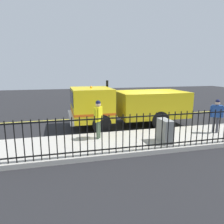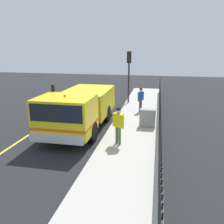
{
  "view_description": "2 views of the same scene",
  "coord_description": "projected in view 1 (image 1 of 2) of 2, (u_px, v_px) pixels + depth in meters",
  "views": [
    {
      "loc": [
        11.03,
        -5.07,
        3.11
      ],
      "look_at": [
        0.97,
        -2.51,
        1.02
      ],
      "focal_mm": 33.49,
      "sensor_mm": 36.0,
      "label": 1
    },
    {
      "loc": [
        4.0,
        -12.6,
        4.24
      ],
      "look_at": [
        1.89,
        -2.17,
        1.24
      ],
      "focal_mm": 36.24,
      "sensor_mm": 36.0,
      "label": 2
    }
  ],
  "objects": [
    {
      "name": "ground_plane",
      "position": [
        149.0,
        124.0,
        12.32
      ],
      "size": [
        49.45,
        49.45,
        0.0
      ],
      "primitive_type": "plane",
      "color": "#232326",
      "rests_on": "ground"
    },
    {
      "name": "utility_cabinet",
      "position": [
        165.0,
        131.0,
        8.57
      ],
      "size": [
        0.84,
        0.39,
        0.96
      ],
      "primitive_type": "cube",
      "color": "gray",
      "rests_on": "sidewalk_slab"
    },
    {
      "name": "pedestrian_distant",
      "position": [
        217.0,
        112.0,
        9.77
      ],
      "size": [
        0.38,
        0.55,
        1.6
      ],
      "rotation": [
        0.0,
        0.0,
        4.26
      ],
      "color": "#264C99",
      "rests_on": "sidewalk_slab"
    },
    {
      "name": "iron_fence",
      "position": [
        195.0,
        128.0,
        8.15
      ],
      "size": [
        0.04,
        19.14,
        1.41
      ],
      "color": "black",
      "rests_on": "sidewalk_slab"
    },
    {
      "name": "worker_standing",
      "position": [
        98.0,
        115.0,
        8.93
      ],
      "size": [
        0.54,
        0.43,
        1.68
      ],
      "rotation": [
        0.0,
        0.0,
        2.57
      ],
      "color": "yellow",
      "rests_on": "sidewalk_slab"
    },
    {
      "name": "lane_marking",
      "position": [
        136.0,
        116.0,
        14.49
      ],
      "size": [
        0.12,
        20.23,
        0.01
      ],
      "primitive_type": "cube",
      "color": "yellow",
      "rests_on": "ground"
    },
    {
      "name": "sidewalk_slab",
      "position": [
        176.0,
        138.0,
        9.48
      ],
      "size": [
        2.73,
        22.48,
        0.18
      ],
      "primitive_type": "cube",
      "color": "#B7B2A8",
      "rests_on": "ground"
    },
    {
      "name": "traffic_cone",
      "position": [
        90.0,
        116.0,
        13.08
      ],
      "size": [
        0.42,
        0.42,
        0.6
      ],
      "primitive_type": "cone",
      "color": "orange",
      "rests_on": "ground"
    },
    {
      "name": "work_truck",
      "position": [
        123.0,
        104.0,
        11.68
      ],
      "size": [
        2.57,
        6.64,
        2.51
      ],
      "rotation": [
        0.0,
        0.0,
        3.15
      ],
      "color": "yellow",
      "rests_on": "ground"
    }
  ]
}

